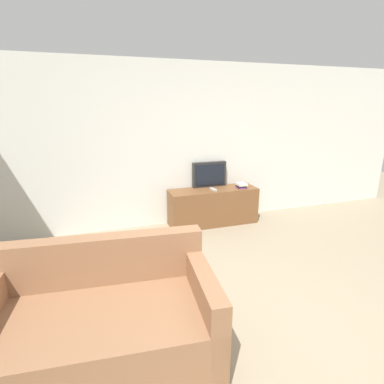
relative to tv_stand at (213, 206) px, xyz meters
name	(u,v)px	position (x,y,z in m)	size (l,w,h in m)	color
ground_plane	(277,353)	(-0.56, -2.76, -0.30)	(14.00, 14.00, 0.00)	gray
wall_back	(176,146)	(-0.56, 0.27, 1.00)	(9.00, 0.06, 2.60)	silver
tv_stand	(213,206)	(0.00, 0.00, 0.00)	(1.48, 0.45, 0.60)	brown
television	(209,174)	(-0.01, 0.18, 0.51)	(0.58, 0.09, 0.42)	black
couch	(103,326)	(-1.87, -2.37, 0.01)	(1.78, 1.09, 0.89)	#8C6042
book_stack	(241,185)	(0.47, -0.07, 0.34)	(0.16, 0.18, 0.08)	#7A3884
remote_on_stand	(213,189)	(-0.02, -0.05, 0.31)	(0.07, 0.17, 0.02)	#B7B7B7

